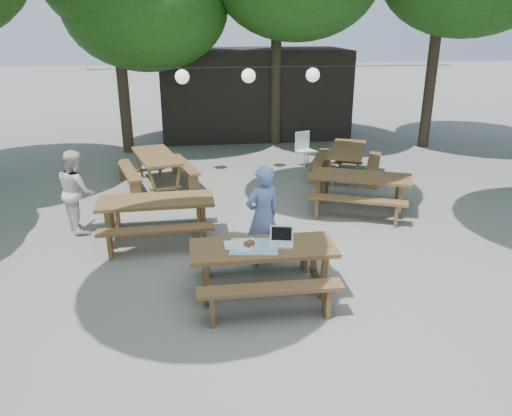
{
  "coord_description": "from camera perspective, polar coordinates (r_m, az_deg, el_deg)",
  "views": [
    {
      "loc": [
        -1.7,
        -6.37,
        3.66
      ],
      "look_at": [
        -0.77,
        0.49,
        1.05
      ],
      "focal_mm": 35.0,
      "sensor_mm": 36.0,
      "label": 1
    }
  ],
  "objects": [
    {
      "name": "pavilion",
      "position": [
        17.17,
        -0.32,
        13.07
      ],
      "size": [
        6.0,
        3.0,
        2.8
      ],
      "primitive_type": "cube",
      "color": "black",
      "rests_on": "ground"
    },
    {
      "name": "tabletop_clutter",
      "position": [
        6.86,
        -0.5,
        -4.33
      ],
      "size": [
        0.76,
        0.64,
        0.08
      ],
      "color": "#3889BF",
      "rests_on": "main_picnic_table"
    },
    {
      "name": "picnic_table_far_w",
      "position": [
        11.93,
        -11.24,
        4.32
      ],
      "size": [
        2.02,
        2.24,
        0.75
      ],
      "rotation": [
        0.0,
        0.0,
        1.83
      ],
      "color": "#53341D",
      "rests_on": "ground"
    },
    {
      "name": "ground",
      "position": [
        7.54,
        6.37,
        -8.52
      ],
      "size": [
        80.0,
        80.0,
        0.0
      ],
      "primitive_type": "plane",
      "color": "#60605C",
      "rests_on": "ground"
    },
    {
      "name": "picnic_table_far_e",
      "position": [
        12.51,
        10.3,
        5.14
      ],
      "size": [
        2.19,
        2.36,
        0.75
      ],
      "rotation": [
        0.0,
        0.0,
        1.17
      ],
      "color": "#53341D",
      "rests_on": "ground"
    },
    {
      "name": "picnic_table_nw",
      "position": [
        8.96,
        -11.25,
        -1.2
      ],
      "size": [
        2.02,
        1.63,
        0.75
      ],
      "rotation": [
        0.0,
        0.0,
        0.03
      ],
      "color": "#53341D",
      "rests_on": "ground"
    },
    {
      "name": "picnic_table_ne",
      "position": [
        10.35,
        11.71,
        1.78
      ],
      "size": [
        2.37,
        2.2,
        0.75
      ],
      "rotation": [
        0.0,
        0.0,
        -0.4
      ],
      "color": "#53341D",
      "rests_on": "ground"
    },
    {
      "name": "second_person",
      "position": [
        9.63,
        -19.83,
        1.84
      ],
      "size": [
        0.84,
        0.91,
        1.51
      ],
      "primitive_type": "imported",
      "rotation": [
        0.0,
        0.0,
        2.02
      ],
      "color": "silver",
      "rests_on": "ground"
    },
    {
      "name": "paper_lanterns",
      "position": [
        12.53,
        -0.79,
        14.88
      ],
      "size": [
        9.0,
        0.34,
        0.38
      ],
      "color": "black",
      "rests_on": "ground"
    },
    {
      "name": "main_picnic_table",
      "position": [
        7.04,
        0.77,
        -7.05
      ],
      "size": [
        2.0,
        1.58,
        0.75
      ],
      "color": "#53341D",
      "rests_on": "ground"
    },
    {
      "name": "woman",
      "position": [
        7.73,
        0.75,
        -0.97
      ],
      "size": [
        0.7,
        0.6,
        1.63
      ],
      "primitive_type": "imported",
      "rotation": [
        0.0,
        0.0,
        3.57
      ],
      "color": "#6B83C4",
      "rests_on": "ground"
    },
    {
      "name": "plastic_chair",
      "position": [
        13.44,
        5.71,
        5.87
      ],
      "size": [
        0.58,
        0.58,
        0.9
      ],
      "rotation": [
        0.0,
        0.0,
        0.41
      ],
      "color": "white",
      "rests_on": "ground"
    },
    {
      "name": "laptop",
      "position": [
        6.94,
        2.91,
        -3.62
      ],
      "size": [
        0.38,
        0.33,
        0.24
      ],
      "rotation": [
        0.0,
        0.0,
        -0.22
      ],
      "color": "white",
      "rests_on": "main_picnic_table"
    }
  ]
}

